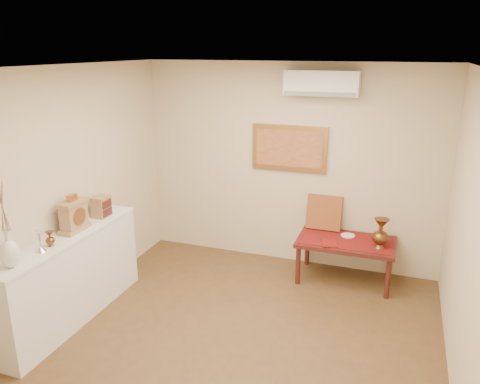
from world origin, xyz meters
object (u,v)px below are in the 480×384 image
at_px(wooden_chest, 102,206).
at_px(brass_urn_tall, 381,230).
at_px(display_ledge, 72,278).
at_px(mantel_clock, 74,216).
at_px(white_vase, 4,218).
at_px(low_table, 346,245).

bearing_deg(wooden_chest, brass_urn_tall, 20.51).
distance_m(brass_urn_tall, wooden_chest, 3.30).
xyz_separation_m(display_ledge, mantel_clock, (-0.00, 0.15, 0.66)).
relative_size(brass_urn_tall, display_ledge, 0.22).
bearing_deg(display_ledge, brass_urn_tall, 29.95).
bearing_deg(white_vase, mantel_clock, 91.32).
bearing_deg(white_vase, display_ledge, 91.43).
relative_size(brass_urn_tall, low_table, 0.37).
bearing_deg(wooden_chest, white_vase, -89.33).
height_order(white_vase, mantel_clock, white_vase).
bearing_deg(brass_urn_tall, wooden_chest, -159.49).
relative_size(white_vase, wooden_chest, 3.86).
distance_m(mantel_clock, wooden_chest, 0.48).
distance_m(wooden_chest, low_table, 3.02).
distance_m(white_vase, brass_urn_tall, 4.03).
height_order(white_vase, low_table, white_vase).
bearing_deg(low_table, mantel_clock, -147.09).
relative_size(display_ledge, wooden_chest, 8.28).
relative_size(mantel_clock, low_table, 0.34).
xyz_separation_m(brass_urn_tall, low_table, (-0.40, 0.11, -0.30)).
relative_size(mantel_clock, wooden_chest, 1.68).
bearing_deg(display_ledge, mantel_clock, 90.76).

